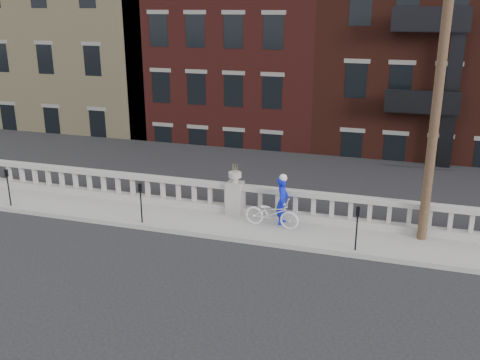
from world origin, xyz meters
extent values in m
plane|color=black|center=(0.00, 0.00, 0.00)|extent=(120.00, 120.00, 0.00)
cube|color=gray|center=(0.00, 3.00, 0.07)|extent=(32.00, 2.20, 0.15)
cube|color=gray|center=(0.00, 3.95, 0.28)|extent=(28.00, 0.34, 0.25)
cube|color=gray|center=(0.00, 3.95, 1.10)|extent=(28.00, 0.34, 0.16)
cube|color=gray|center=(0.00, 3.95, 0.70)|extent=(0.55, 0.55, 1.10)
cylinder|color=gray|center=(0.00, 3.95, 1.35)|extent=(0.24, 0.24, 0.20)
cylinder|color=gray|center=(0.00, 3.95, 1.53)|extent=(0.44, 0.44, 0.18)
cube|color=#605E59|center=(0.00, 4.30, -2.42)|extent=(36.00, 0.50, 5.15)
cube|color=black|center=(0.00, 25.95, -5.25)|extent=(80.00, 44.00, 0.50)
cube|color=#595651|center=(-2.00, 8.45, -3.00)|extent=(16.00, 7.00, 4.00)
cube|color=tan|center=(-17.00, 20.95, 5.00)|extent=(18.00, 16.00, 20.00)
cube|color=#451713|center=(-4.00, 19.95, 2.00)|extent=(10.00, 14.00, 14.00)
cube|color=#36150E|center=(6.00, 19.95, 2.75)|extent=(10.00, 14.00, 15.50)
cylinder|color=#422D1E|center=(6.20, 3.60, 5.15)|extent=(0.28, 0.28, 10.00)
cylinder|color=black|center=(-7.94, 2.15, 0.70)|extent=(0.05, 0.05, 1.10)
cube|color=black|center=(-7.94, 2.15, 1.38)|extent=(0.10, 0.08, 0.26)
cube|color=black|center=(-7.94, 2.10, 1.42)|extent=(0.06, 0.01, 0.08)
cylinder|color=black|center=(-2.67, 2.15, 0.70)|extent=(0.05, 0.05, 1.10)
cube|color=black|center=(-2.67, 2.15, 1.38)|extent=(0.10, 0.08, 0.26)
cube|color=black|center=(-2.67, 2.10, 1.42)|extent=(0.06, 0.01, 0.08)
cylinder|color=black|center=(4.33, 2.15, 0.70)|extent=(0.05, 0.05, 1.10)
cube|color=black|center=(4.33, 2.15, 1.38)|extent=(0.10, 0.08, 0.26)
cube|color=black|center=(4.33, 2.10, 1.42)|extent=(0.06, 0.01, 0.08)
imported|color=silver|center=(1.53, 3.11, 0.63)|extent=(1.86, 0.75, 0.95)
imported|color=#0C19BF|center=(1.79, 3.49, 0.95)|extent=(0.41, 0.60, 1.60)
camera|label=1|loc=(5.41, -12.58, 7.02)|focal=40.00mm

